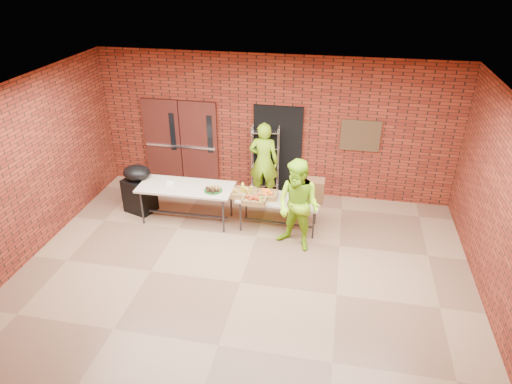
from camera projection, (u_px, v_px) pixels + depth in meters
The scene contains 19 objects.
room at pixel (239, 202), 7.16m from camera, with size 8.08×7.08×3.28m.
double_doors at pixel (181, 143), 10.76m from camera, with size 1.78×0.12×2.10m.
dark_doorway at pixel (278, 151), 10.39m from camera, with size 1.10×0.06×2.10m, color black.
bronze_plaque at pixel (360, 136), 9.84m from camera, with size 0.85×0.04×0.70m, color #46321C.
wire_rack at pixel (265, 161), 10.42m from camera, with size 0.61×0.20×1.67m, color silver, non-canonical shape.
table_left at pixel (186, 189), 9.40m from camera, with size 1.96×0.84×0.80m.
table_right at pixel (279, 201), 9.19m from camera, with size 1.69×0.79×0.68m.
basket_bananas at pixel (244, 193), 9.23m from camera, with size 0.50×0.39×0.15m.
basket_oranges at pixel (266, 195), 9.18m from camera, with size 0.44×0.34×0.14m.
basket_apples at pixel (255, 199), 9.00m from camera, with size 0.47×0.36×0.15m.
muffin_tray at pixel (213, 189), 9.17m from camera, with size 0.37×0.37×0.09m.
napkin_box at pixel (170, 183), 9.43m from camera, with size 0.16×0.11×0.05m, color white.
coffee_dispenser at pixel (315, 190), 8.98m from camera, with size 0.35×0.31×0.46m, color #53331C.
cup_stack_front at pixel (293, 198), 8.91m from camera, with size 0.09×0.09×0.26m, color white.
cup_stack_mid at pixel (295, 201), 8.85m from camera, with size 0.08×0.08×0.23m, color white.
cup_stack_back at pixel (296, 194), 9.09m from camera, with size 0.08×0.08×0.24m, color white.
covered_grill at pixel (139, 188), 9.85m from camera, with size 0.72×0.66×1.08m.
volunteer_woman at pixel (264, 162), 10.19m from camera, with size 0.67×0.44×1.82m, color #88CA16.
volunteer_man at pixel (298, 206), 8.45m from camera, with size 0.88×0.69×1.81m, color #88CA16.
Camera 1 is at (1.47, -6.06, 5.12)m, focal length 32.00 mm.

